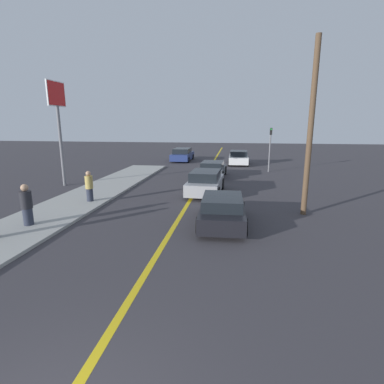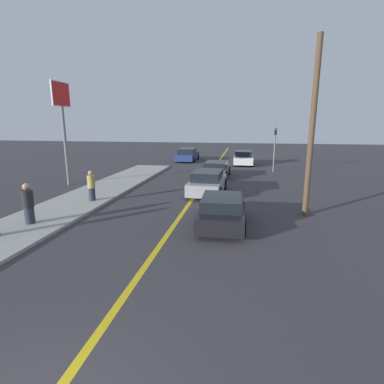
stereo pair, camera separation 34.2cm
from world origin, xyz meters
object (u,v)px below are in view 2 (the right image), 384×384
Objects in this scene: car_oncoming_far at (188,155)px; car_far_distant at (216,169)px; traffic_light at (275,145)px; pedestrian_mid_group at (28,204)px; utility_pole at (312,130)px; car_near_right_lane at (222,211)px; car_ahead_center at (208,182)px; pedestrian_far_standing at (91,186)px; roadside_sign at (62,109)px; car_parked_left_lot at (243,158)px.

car_far_distant is at bearing -66.63° from car_oncoming_far.
pedestrian_mid_group is at bearing -124.71° from traffic_light.
traffic_light is at bearing 91.58° from utility_pole.
utility_pole is at bearing 27.13° from car_near_right_lane.
car_oncoming_far is 20.68m from utility_pole.
traffic_light is 0.48× the size of utility_pole.
car_ahead_center is at bearing -87.09° from car_far_distant.
traffic_light is (10.75, 15.53, 1.34)m from pedestrian_mid_group.
roadside_sign is (-3.79, 3.96, 4.00)m from pedestrian_far_standing.
car_oncoming_far is 1.30× the size of traffic_light.
car_ahead_center is 2.70× the size of pedestrian_far_standing.
car_oncoming_far is 10.73m from traffic_light.
car_parked_left_lot is at bearing 67.40° from pedestrian_mid_group.
roadside_sign is at bearing 111.99° from pedestrian_mid_group.
car_parked_left_lot is (1.96, 12.97, -0.00)m from car_ahead_center.
car_parked_left_lot is at bearing -18.44° from car_oncoming_far.
car_ahead_center is 6.40m from pedestrian_far_standing.
car_oncoming_far is at bearing 102.97° from car_near_right_lane.
traffic_light is 16.13m from roadside_sign.
pedestrian_mid_group is 1.05× the size of pedestrian_far_standing.
traffic_light is (2.51, -4.29, 1.60)m from car_parked_left_lot.
car_parked_left_lot is at bearing 83.79° from car_ahead_center.
pedestrian_far_standing reaches higher than car_oncoming_far.
traffic_light reaches higher than pedestrian_mid_group.
car_parked_left_lot is 16.91m from utility_pole.
car_far_distant is 1.10× the size of traffic_light.
car_near_right_lane is 0.96× the size of car_parked_left_lot.
car_ahead_center is at bearing 47.41° from pedestrian_mid_group.
traffic_light is (3.23, 14.05, 1.66)m from car_near_right_lane.
utility_pole is (3.57, 1.95, 3.15)m from car_near_right_lane.
car_oncoming_far is at bearing 84.16° from pedestrian_mid_group.
car_parked_left_lot is (1.99, 7.42, 0.08)m from car_far_distant.
car_far_distant is 0.53× the size of utility_pole.
car_ahead_center is (-1.23, 5.36, 0.06)m from car_near_right_lane.
utility_pole reaches higher than car_parked_left_lot.
car_near_right_lane is 0.60× the size of roadside_sign.
pedestrian_mid_group reaches higher than car_far_distant.
car_ahead_center is 9.90m from traffic_light.
car_parked_left_lot is at bearing 46.60° from roadside_sign.
utility_pole is (2.84, -16.38, 3.09)m from car_parked_left_lot.
pedestrian_far_standing is 15.53m from traffic_light.
car_far_distant is at bearing 56.86° from pedestrian_far_standing.
traffic_light is 12.19m from utility_pole.
car_parked_left_lot is 0.87× the size of car_oncoming_far.
pedestrian_far_standing is (-7.59, -16.00, 0.23)m from car_parked_left_lot.
car_near_right_lane reaches higher than car_far_distant.
car_oncoming_far reaches higher than car_far_distant.
car_parked_left_lot is 2.65× the size of pedestrian_far_standing.
pedestrian_far_standing reaches higher than car_ahead_center.
roadside_sign is (-3.14, 7.77, 3.97)m from pedestrian_mid_group.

